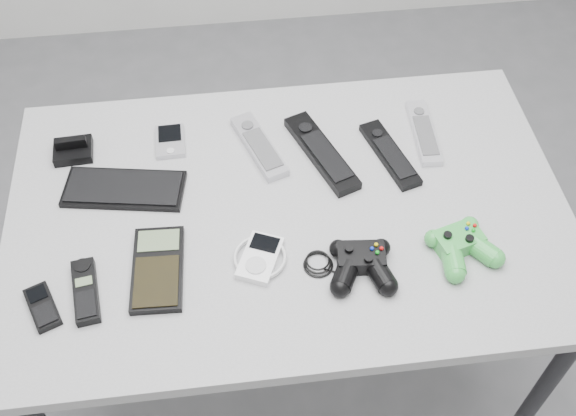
{
  "coord_description": "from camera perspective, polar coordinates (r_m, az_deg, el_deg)",
  "views": [
    {
      "loc": [
        -0.13,
        -0.8,
        1.83
      ],
      "look_at": [
        -0.03,
        0.04,
        0.78
      ],
      "focal_mm": 42.0,
      "sensor_mm": 36.0,
      "label": 1
    }
  ],
  "objects": [
    {
      "name": "floor",
      "position": [
        2.0,
        1.09,
        -14.9
      ],
      "size": [
        3.5,
        3.5,
        0.0
      ],
      "primitive_type": "plane",
      "color": "slate",
      "rests_on": "ground"
    },
    {
      "name": "mobile_phone",
      "position": [
        1.3,
        -20.08,
        -7.86
      ],
      "size": [
        0.08,
        0.11,
        0.02
      ],
      "primitive_type": "cube",
      "rotation": [
        0.0,
        0.0,
        0.4
      ],
      "color": "black",
      "rests_on": "desk"
    },
    {
      "name": "pda",
      "position": [
        1.51,
        -9.94,
        5.63
      ],
      "size": [
        0.06,
        0.1,
        0.02
      ],
      "primitive_type": "cube",
      "rotation": [
        0.0,
        0.0,
        0.02
      ],
      "color": "#AFAEB6",
      "rests_on": "desk"
    },
    {
      "name": "mp3_player",
      "position": [
        1.28,
        -2.39,
        -4.2
      ],
      "size": [
        0.14,
        0.14,
        0.02
      ],
      "primitive_type": "cube",
      "rotation": [
        0.0,
        0.0,
        -0.41
      ],
      "color": "white",
      "rests_on": "desk"
    },
    {
      "name": "desk",
      "position": [
        1.42,
        0.05,
        -1.62
      ],
      "size": [
        1.14,
        0.73,
        0.76
      ],
      "color": "gray",
      "rests_on": "floor"
    },
    {
      "name": "remote_black_a",
      "position": [
        1.46,
        2.85,
        4.75
      ],
      "size": [
        0.14,
        0.25,
        0.02
      ],
      "primitive_type": "cube",
      "rotation": [
        0.0,
        0.0,
        0.36
      ],
      "color": "black",
      "rests_on": "desk"
    },
    {
      "name": "remote_silver_a",
      "position": [
        1.47,
        -2.48,
        5.31
      ],
      "size": [
        0.11,
        0.21,
        0.02
      ],
      "primitive_type": "cube",
      "rotation": [
        0.0,
        0.0,
        0.34
      ],
      "color": "#AFAEB6",
      "rests_on": "desk"
    },
    {
      "name": "calculator",
      "position": [
        1.29,
        -10.97,
        -5.06
      ],
      "size": [
        0.1,
        0.19,
        0.02
      ],
      "primitive_type": "cube",
      "rotation": [
        0.0,
        0.0,
        -0.05
      ],
      "color": "black",
      "rests_on": "desk"
    },
    {
      "name": "controller_black",
      "position": [
        1.27,
        6.26,
        -4.62
      ],
      "size": [
        0.23,
        0.15,
        0.04
      ],
      "primitive_type": null,
      "rotation": [
        0.0,
        0.0,
        -0.09
      ],
      "color": "black",
      "rests_on": "desk"
    },
    {
      "name": "dock_bracket",
      "position": [
        1.52,
        -17.82,
        4.94
      ],
      "size": [
        0.08,
        0.08,
        0.04
      ],
      "primitive_type": "cube",
      "rotation": [
        0.0,
        0.0,
        0.05
      ],
      "color": "black",
      "rests_on": "desk"
    },
    {
      "name": "pda_keyboard",
      "position": [
        1.43,
        -13.7,
        1.61
      ],
      "size": [
        0.26,
        0.14,
        0.02
      ],
      "primitive_type": "cube",
      "rotation": [
        0.0,
        0.0,
        -0.17
      ],
      "color": "black",
      "rests_on": "desk"
    },
    {
      "name": "cordless_handset",
      "position": [
        1.3,
        -16.77,
        -6.75
      ],
      "size": [
        0.06,
        0.14,
        0.02
      ],
      "primitive_type": "cube",
      "rotation": [
        0.0,
        0.0,
        0.15
      ],
      "color": "black",
      "rests_on": "desk"
    },
    {
      "name": "controller_green",
      "position": [
        1.33,
        14.5,
        -3.01
      ],
      "size": [
        0.16,
        0.16,
        0.04
      ],
      "primitive_type": null,
      "rotation": [
        0.0,
        0.0,
        0.28
      ],
      "color": "green",
      "rests_on": "desk"
    },
    {
      "name": "remote_silver_b",
      "position": [
        1.53,
        11.42,
        6.34
      ],
      "size": [
        0.05,
        0.2,
        0.02
      ],
      "primitive_type": "cube",
      "rotation": [
        0.0,
        0.0,
        -0.04
      ],
      "color": "silver",
      "rests_on": "desk"
    },
    {
      "name": "remote_black_b",
      "position": [
        1.47,
        8.61,
        4.56
      ],
      "size": [
        0.1,
        0.21,
        0.02
      ],
      "primitive_type": "cube",
      "rotation": [
        0.0,
        0.0,
        0.28
      ],
      "color": "black",
      "rests_on": "desk"
    }
  ]
}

